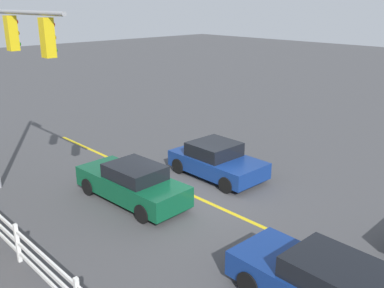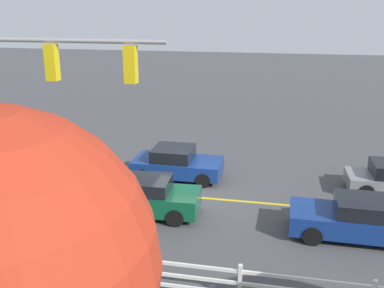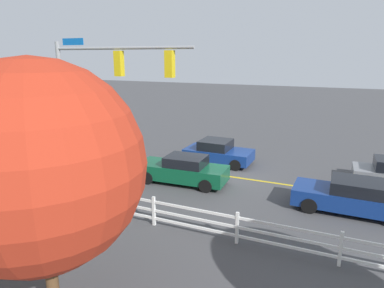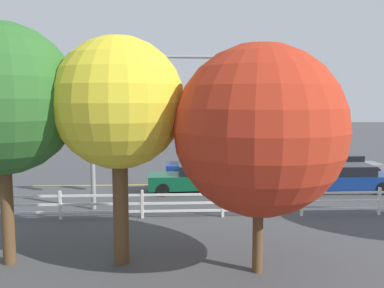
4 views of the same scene
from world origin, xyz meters
TOP-DOWN VIEW (x-y plane):
  - ground_plane at (0.00, 0.00)m, footprint 120.00×120.00m
  - lane_center_stripe at (-4.00, 0.00)m, footprint 28.00×0.16m
  - signal_assembly at (3.65, 4.91)m, footprint 6.58×0.38m
  - car_0 at (1.21, 1.85)m, footprint 4.62×1.98m
  - car_2 at (-6.68, 2.09)m, footprint 4.76×1.95m
  - car_3 at (0.73, -2.02)m, footprint 3.96×2.07m

SIDE VIEW (x-z plane):
  - ground_plane at x=0.00m, z-range 0.00..0.00m
  - lane_center_stripe at x=-4.00m, z-range 0.00..0.01m
  - car_3 at x=0.73m, z-range -0.03..1.37m
  - car_2 at x=-6.68m, z-range -0.01..1.38m
  - car_0 at x=1.21m, z-range -0.03..1.39m
  - signal_assembly at x=3.65m, z-range 1.39..8.36m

